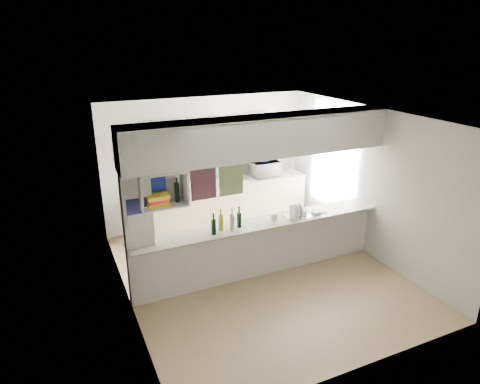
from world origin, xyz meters
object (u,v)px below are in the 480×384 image
bowl (264,160)px  wine_bottles (227,223)px  microwave (265,169)px  dish_rack (298,211)px

bowl → wine_bottles: bearing=-129.2°
microwave → bowl: bearing=23.2°
microwave → wine_bottles: (-1.77, -2.14, -0.03)m
bowl → dish_rack: bowl is taller
bowl → wine_bottles: (-1.73, -2.12, -0.22)m
microwave → wine_bottles: bearing=50.9°
microwave → bowl: 0.20m
bowl → wine_bottles: 2.74m
microwave → dish_rack: 2.18m
dish_rack → wine_bottles: (-1.27, -0.02, 0.04)m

